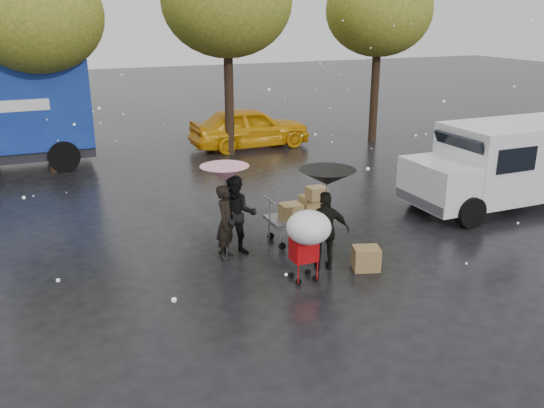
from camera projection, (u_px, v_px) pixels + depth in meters
name	position (u px, v px, depth m)	size (l,w,h in m)	color
ground	(278.00, 278.00, 11.19)	(90.00, 90.00, 0.00)	black
person_pink	(226.00, 222.00, 11.89)	(0.58, 0.38, 1.58)	black
person_middle	(237.00, 216.00, 12.04)	(0.84, 0.65, 1.73)	black
person_black	(325.00, 231.00, 11.37)	(0.95, 0.39, 1.62)	black
umbrella_pink	(225.00, 173.00, 11.56)	(1.00, 1.00, 1.99)	#4C4C4C
umbrella_black	(327.00, 177.00, 11.02)	(1.11, 1.11, 2.06)	#4C4C4C
vendor_cart	(305.00, 210.00, 12.82)	(1.52, 0.80, 1.27)	slate
shopping_cart	(308.00, 231.00, 10.65)	(0.84, 0.84, 1.46)	red
white_van	(503.00, 164.00, 14.97)	(4.91, 2.18, 2.20)	white
box_ground_near	(366.00, 258.00, 11.51)	(0.52, 0.42, 0.47)	olive
box_ground_far	(305.00, 222.00, 13.60)	(0.51, 0.39, 0.39)	olive
yellow_taxi	(250.00, 127.00, 21.67)	(1.82, 4.53, 1.54)	orange
tree_row	(138.00, 8.00, 18.13)	(21.60, 4.40, 7.12)	black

